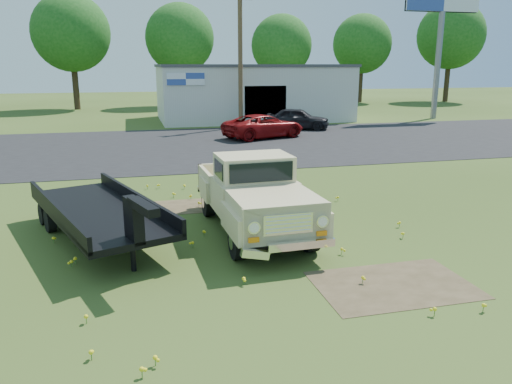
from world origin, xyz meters
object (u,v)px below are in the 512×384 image
billboard (443,4)px  red_pickup (264,126)px  vintage_pickup_truck (254,194)px  dark_sedan (298,119)px  flatbed_trailer (98,207)px

billboard → red_pickup: billboard is taller
vintage_pickup_truck → red_pickup: 16.71m
billboard → vintage_pickup_truck: bearing=-131.2°
billboard → red_pickup: size_ratio=2.28×
vintage_pickup_truck → billboard: bearing=46.8°
vintage_pickup_truck → red_pickup: (4.57, 16.06, -0.33)m
red_pickup → dark_sedan: bearing=-64.4°
red_pickup → dark_sedan: (3.16, 3.24, 0.02)m
flatbed_trailer → dark_sedan: size_ratio=1.48×
billboard → dark_sedan: 15.38m
billboard → vintage_pickup_truck: size_ratio=2.01×
red_pickup → vintage_pickup_truck: bearing=144.0°
billboard → flatbed_trailer: (-24.13, -22.94, -7.71)m
vintage_pickup_truck → flatbed_trailer: size_ratio=0.91×
billboard → dark_sedan: (-12.62, -3.96, -7.84)m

